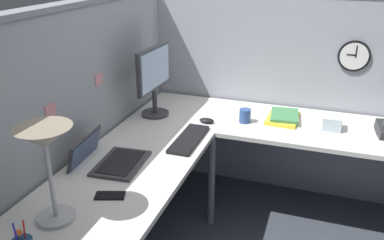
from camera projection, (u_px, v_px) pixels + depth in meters
name	position (u px, v px, depth m)	size (l,w,h in m)	color
ground_plane	(226.00, 240.00, 2.74)	(6.80, 6.80, 0.00)	#383D47
cubicle_wall_back	(74.00, 140.00, 2.38)	(2.57, 0.12, 1.58)	#999EA8
cubicle_wall_right	(290.00, 96.00, 3.11)	(0.12, 2.37, 1.58)	#999EA8
desk	(231.00, 171.00, 2.35)	(2.35, 2.15, 0.73)	silver
monitor	(154.00, 76.00, 2.80)	(0.46, 0.20, 0.50)	#38383D
laptop	(105.00, 159.00, 2.24)	(0.37, 0.41, 0.22)	#38383D
keyboard	(189.00, 139.00, 2.51)	(0.43, 0.14, 0.02)	black
computer_mouse	(207.00, 121.00, 2.77)	(0.06, 0.10, 0.03)	black
desk_lamp_dome	(45.00, 145.00, 1.63)	(0.24, 0.24, 0.44)	#B7BABF
cell_phone	(110.00, 196.00, 1.93)	(0.07, 0.14, 0.01)	black
book_stack	(283.00, 117.00, 2.82)	(0.30, 0.23, 0.04)	yellow
coffee_mug	(245.00, 116.00, 2.77)	(0.08, 0.08, 0.10)	#2D4C8C
tissue_box	(332.00, 123.00, 2.66)	(0.12, 0.12, 0.09)	silver
wall_clock	(354.00, 56.00, 2.80)	(0.04, 0.22, 0.22)	black
pinned_note_middle	(51.00, 110.00, 2.05)	(0.08, 0.00, 0.06)	pink
pinned_note_rightmost	(99.00, 79.00, 2.46)	(0.08, 0.00, 0.07)	pink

